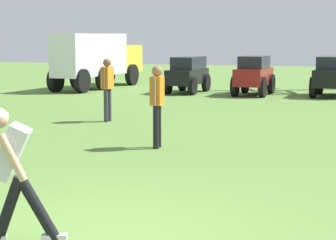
# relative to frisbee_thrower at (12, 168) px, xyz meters

# --- Properties ---
(ground_plane) EXTENTS (80.00, 80.00, 0.00)m
(ground_plane) POSITION_rel_frisbee_thrower_xyz_m (0.73, 0.47, -0.79)
(ground_plane) COLOR #598039
(frisbee_thrower) EXTENTS (1.13, 0.51, 1.41)m
(frisbee_thrower) POSITION_rel_frisbee_thrower_xyz_m (0.00, 0.00, 0.00)
(frisbee_thrower) COLOR black
(frisbee_thrower) RESTS_ON ground_plane
(teammate_near_sideline) EXTENTS (0.22, 0.50, 1.56)m
(teammate_near_sideline) POSITION_rel_frisbee_thrower_xyz_m (-0.56, 5.94, 0.15)
(teammate_near_sideline) COLOR black
(teammate_near_sideline) RESTS_ON ground_plane
(teammate_midfield) EXTENTS (0.21, 0.49, 1.56)m
(teammate_midfield) POSITION_rel_frisbee_thrower_xyz_m (-3.01, 9.18, 0.15)
(teammate_midfield) COLOR #33333D
(teammate_midfield) RESTS_ON ground_plane
(parked_car_slot_a) EXTENTS (1.21, 2.43, 1.34)m
(parked_car_slot_a) POSITION_rel_frisbee_thrower_xyz_m (-3.55, 17.79, -0.07)
(parked_car_slot_a) COLOR black
(parked_car_slot_a) RESTS_ON ground_plane
(parked_car_slot_b) EXTENTS (1.21, 2.37, 1.40)m
(parked_car_slot_b) POSITION_rel_frisbee_thrower_xyz_m (-1.01, 17.59, -0.05)
(parked_car_slot_b) COLOR maroon
(parked_car_slot_b) RESTS_ON ground_plane
(parked_car_slot_c) EXTENTS (1.26, 2.39, 1.40)m
(parked_car_slot_c) POSITION_rel_frisbee_thrower_xyz_m (1.67, 17.89, -0.05)
(parked_car_slot_c) COLOR black
(parked_car_slot_c) RESTS_ON ground_plane
(box_truck) EXTENTS (1.74, 5.97, 2.20)m
(box_truck) POSITION_rel_frisbee_thrower_xyz_m (-7.63, 18.61, 0.44)
(box_truck) COLOR yellow
(box_truck) RESTS_ON ground_plane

